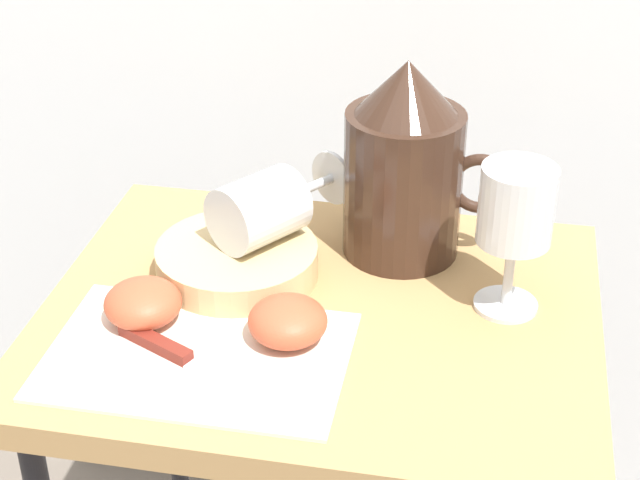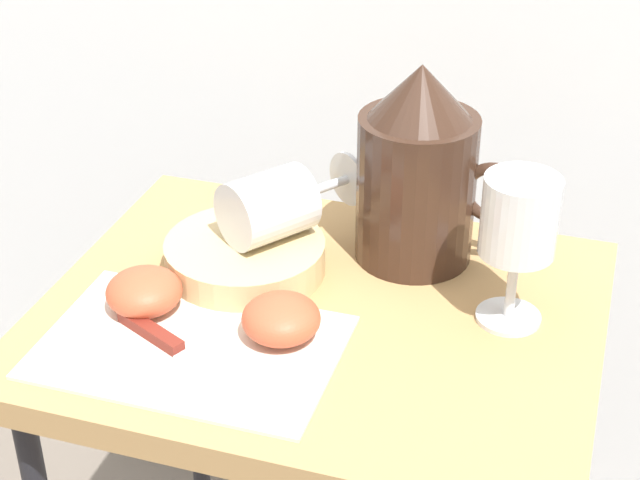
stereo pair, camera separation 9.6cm
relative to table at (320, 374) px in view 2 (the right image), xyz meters
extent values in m
cube|color=#AD8451|center=(0.00, 0.00, 0.07)|extent=(0.55, 0.44, 0.03)
cylinder|color=black|center=(-0.24, 0.18, -0.30)|extent=(0.02, 0.02, 0.71)
cube|color=silver|center=(-0.10, -0.10, 0.08)|extent=(0.28, 0.19, 0.00)
cylinder|color=tan|center=(-0.10, 0.04, 0.10)|extent=(0.17, 0.17, 0.03)
cylinder|color=#382319|center=(0.06, 0.13, 0.16)|extent=(0.13, 0.13, 0.16)
cylinder|color=#B23819|center=(0.06, 0.13, 0.13)|extent=(0.12, 0.12, 0.09)
cone|color=#382319|center=(0.06, 0.13, 0.27)|extent=(0.11, 0.11, 0.06)
torus|color=#382319|center=(0.14, 0.13, 0.17)|extent=(0.07, 0.01, 0.07)
cylinder|color=silver|center=(0.18, 0.04, 0.08)|extent=(0.06, 0.06, 0.00)
cylinder|color=silver|center=(0.18, 0.04, 0.12)|extent=(0.01, 0.01, 0.07)
cylinder|color=silver|center=(0.18, 0.04, 0.20)|extent=(0.07, 0.07, 0.08)
cylinder|color=#B23819|center=(0.18, 0.04, 0.18)|extent=(0.06, 0.06, 0.04)
cylinder|color=silver|center=(-0.08, 0.06, 0.15)|extent=(0.11, 0.11, 0.07)
cylinder|color=silver|center=(-0.03, 0.12, 0.15)|extent=(0.04, 0.05, 0.01)
cylinder|color=silver|center=(-0.01, 0.15, 0.15)|extent=(0.05, 0.04, 0.06)
ellipsoid|color=#C15133|center=(-0.16, -0.06, 0.11)|extent=(0.08, 0.08, 0.04)
ellipsoid|color=#C15133|center=(-0.02, -0.06, 0.11)|extent=(0.08, 0.08, 0.04)
cube|color=silver|center=(-0.04, -0.15, 0.09)|extent=(0.13, 0.07, 0.00)
cube|color=maroon|center=(-0.14, -0.10, 0.09)|extent=(0.08, 0.05, 0.01)
camera|label=1|loc=(0.16, -0.81, 0.66)|focal=56.68mm
camera|label=2|loc=(0.25, -0.79, 0.66)|focal=56.68mm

